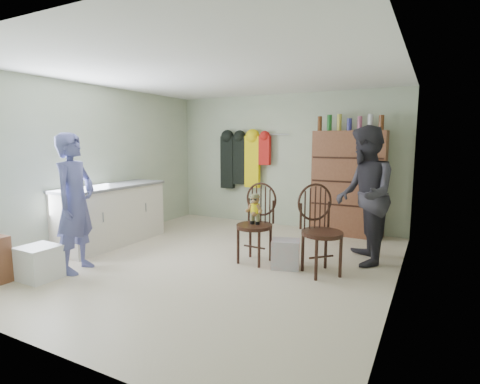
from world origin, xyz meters
The scene contains 11 objects.
ground_plane centered at (0.00, 0.00, 0.00)m, with size 5.00×5.00×0.00m, color beige.
room_walls centered at (0.00, 0.53, 1.58)m, with size 5.00×5.00×5.00m.
counter centered at (-1.95, 0.00, 0.47)m, with size 0.64×1.86×0.94m.
plastic_tub centered at (-1.54, -1.53, 0.20)m, with size 0.42×0.40×0.40m, color white.
chair_front centered at (0.47, 0.26, 0.61)m, with size 0.50×0.50×1.07m.
chair_far centered at (1.34, 0.23, 0.60)m, with size 0.70×0.70×1.11m.
striped_bag centered at (0.92, 0.19, 0.19)m, with size 0.35×0.27×0.37m, color #E57572.
person_left centered at (-1.38, -1.11, 0.87)m, with size 0.63×0.42×1.74m, color #54589B.
person_right centered at (1.76, 0.87, 0.92)m, with size 0.89×0.70×1.84m, color #2D2B33.
dresser centered at (1.25, 2.30, 0.91)m, with size 1.20×0.39×2.07m.
coat_rack centered at (-0.83, 2.38, 1.25)m, with size 1.42×0.12×1.09m.
Camera 1 is at (2.57, -4.22, 1.65)m, focal length 28.00 mm.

